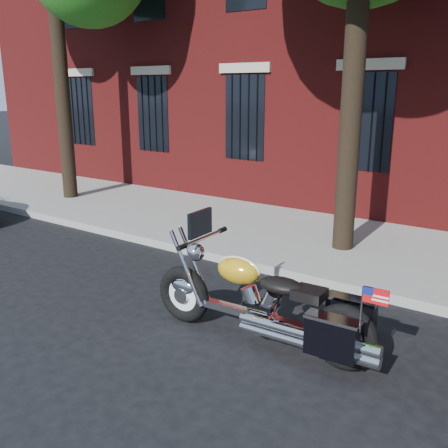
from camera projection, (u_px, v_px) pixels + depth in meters
The scene contains 4 objects.
ground at pixel (226, 304), 6.90m from camera, with size 120.00×120.00×0.00m, color black.
curb at pixel (275, 270), 7.97m from camera, with size 40.00×0.16×0.15m, color gray.
sidewalk at pixel (324, 242), 9.45m from camera, with size 40.00×3.60×0.15m, color gray.
motorcycle at pixel (268, 306), 5.62m from camera, with size 2.97×0.89×1.49m.
Camera 1 is at (3.67, -5.21, 2.88)m, focal length 40.00 mm.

